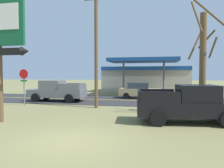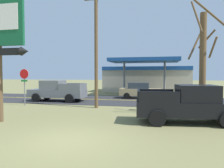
% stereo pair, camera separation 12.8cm
% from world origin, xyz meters
% --- Properties ---
extents(ground_plane, '(180.00, 180.00, 0.00)m').
position_xyz_m(ground_plane, '(0.00, 0.00, 0.00)').
color(ground_plane, olive).
extents(road_asphalt, '(140.00, 8.00, 0.02)m').
position_xyz_m(road_asphalt, '(0.00, 13.00, 0.01)').
color(road_asphalt, '#2B2B2D').
rests_on(road_asphalt, ground).
extents(road_centre_line, '(126.00, 0.20, 0.01)m').
position_xyz_m(road_centre_line, '(0.00, 13.00, 0.02)').
color(road_centre_line, gold).
rests_on(road_centre_line, road_asphalt).
extents(stop_sign, '(0.80, 0.08, 2.95)m').
position_xyz_m(stop_sign, '(-7.24, 7.97, 2.03)').
color(stop_sign, slate).
rests_on(stop_sign, ground).
extents(utility_pole, '(1.98, 0.26, 9.37)m').
position_xyz_m(utility_pole, '(-1.20, 7.98, 5.00)').
color(utility_pole, brown).
rests_on(utility_pole, ground).
extents(bare_tree, '(2.02, 2.04, 7.10)m').
position_xyz_m(bare_tree, '(6.02, 6.78, 3.41)').
color(bare_tree, brown).
rests_on(bare_tree, ground).
extents(gas_station, '(12.00, 11.50, 4.40)m').
position_xyz_m(gas_station, '(1.68, 24.10, 1.94)').
color(gas_station, beige).
rests_on(gas_station, ground).
extents(pickup_black_parked_on_lawn, '(5.37, 2.63, 1.96)m').
position_xyz_m(pickup_black_parked_on_lawn, '(4.86, 4.15, 0.96)').
color(pickup_black_parked_on_lawn, black).
rests_on(pickup_black_parked_on_lawn, ground).
extents(pickup_grey_on_road, '(5.20, 2.24, 1.96)m').
position_xyz_m(pickup_grey_on_road, '(-5.92, 11.00, 0.96)').
color(pickup_grey_on_road, slate).
rests_on(pickup_grey_on_road, ground).
extents(car_tan_mid_lane, '(4.20, 2.00, 1.64)m').
position_xyz_m(car_tan_mid_lane, '(1.48, 15.00, 0.83)').
color(car_tan_mid_lane, tan).
rests_on(car_tan_mid_lane, ground).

